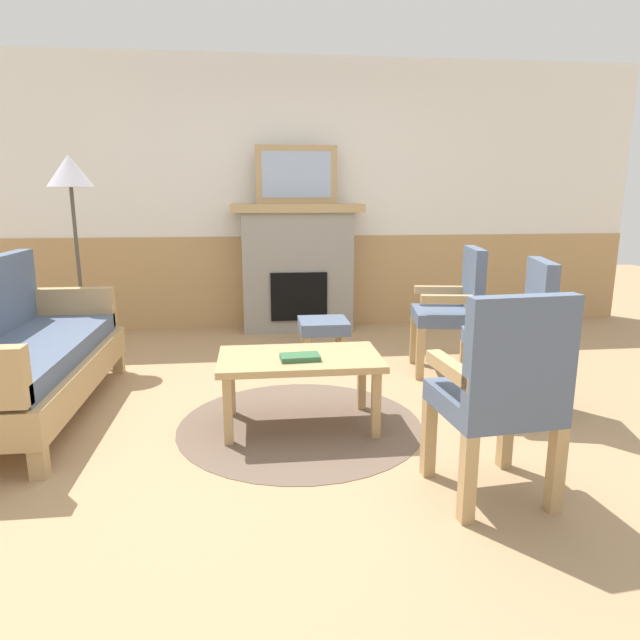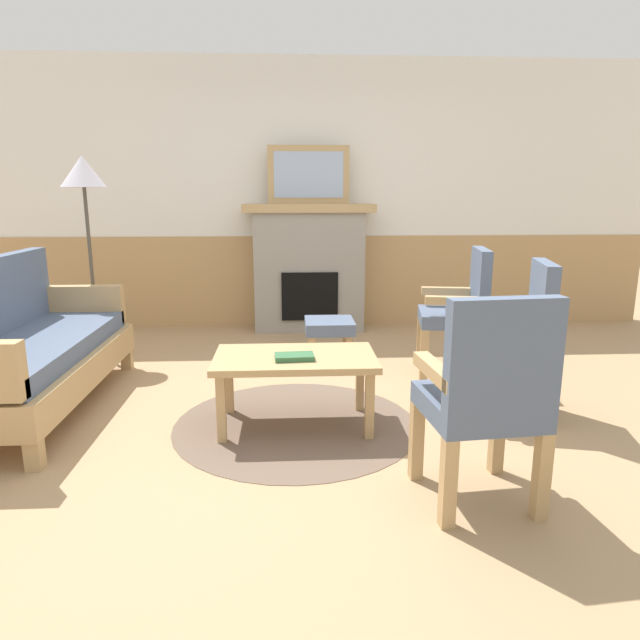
% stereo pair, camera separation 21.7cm
% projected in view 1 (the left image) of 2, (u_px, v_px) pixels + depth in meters
% --- Properties ---
extents(ground_plane, '(14.00, 14.00, 0.00)m').
position_uv_depth(ground_plane, '(326.00, 417.00, 3.54)').
color(ground_plane, tan).
extents(wall_back, '(7.20, 0.14, 2.70)m').
position_uv_depth(wall_back, '(295.00, 200.00, 5.76)').
color(wall_back, white).
rests_on(wall_back, ground_plane).
extents(fireplace, '(1.30, 0.44, 1.28)m').
position_uv_depth(fireplace, '(297.00, 267.00, 5.67)').
color(fireplace, gray).
rests_on(fireplace, ground_plane).
extents(framed_picture, '(0.80, 0.04, 0.56)m').
position_uv_depth(framed_picture, '(297.00, 175.00, 5.47)').
color(framed_picture, tan).
rests_on(framed_picture, fireplace).
extents(couch, '(0.70, 1.80, 0.98)m').
position_uv_depth(couch, '(24.00, 356.00, 3.47)').
color(couch, tan).
rests_on(couch, ground_plane).
extents(coffee_table, '(0.96, 0.56, 0.44)m').
position_uv_depth(coffee_table, '(300.00, 365.00, 3.33)').
color(coffee_table, tan).
rests_on(coffee_table, ground_plane).
extents(round_rug, '(1.48, 1.48, 0.01)m').
position_uv_depth(round_rug, '(300.00, 424.00, 3.41)').
color(round_rug, brown).
rests_on(round_rug, ground_plane).
extents(book_on_table, '(0.23, 0.15, 0.03)m').
position_uv_depth(book_on_table, '(300.00, 357.00, 3.23)').
color(book_on_table, '#33663D').
rests_on(book_on_table, coffee_table).
extents(footstool, '(0.40, 0.40, 0.36)m').
position_uv_depth(footstool, '(323.00, 329.00, 4.64)').
color(footstool, tan).
rests_on(footstool, ground_plane).
extents(armchair_near_fireplace, '(0.58, 0.58, 0.98)m').
position_uv_depth(armchair_near_fireplace, '(517.00, 329.00, 3.54)').
color(armchair_near_fireplace, tan).
rests_on(armchair_near_fireplace, ground_plane).
extents(armchair_by_window_left, '(0.55, 0.55, 0.98)m').
position_uv_depth(armchair_by_window_left, '(455.00, 305.00, 4.33)').
color(armchair_by_window_left, tan).
rests_on(armchair_by_window_left, ground_plane).
extents(armchair_front_left, '(0.52, 0.52, 0.98)m').
position_uv_depth(armchair_front_left, '(502.00, 389.00, 2.46)').
color(armchair_front_left, tan).
rests_on(armchair_front_left, ground_plane).
extents(floor_lamp_by_couch, '(0.36, 0.36, 1.68)m').
position_uv_depth(floor_lamp_by_couch, '(71.00, 184.00, 4.44)').
color(floor_lamp_by_couch, '#332D28').
rests_on(floor_lamp_by_couch, ground_plane).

